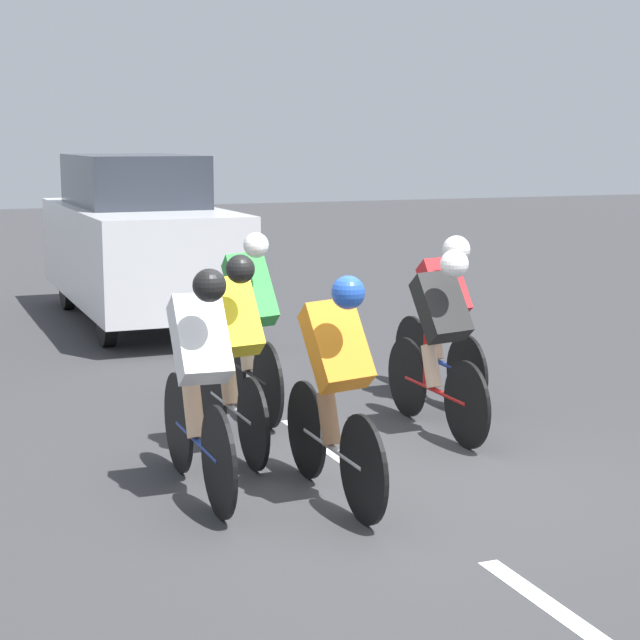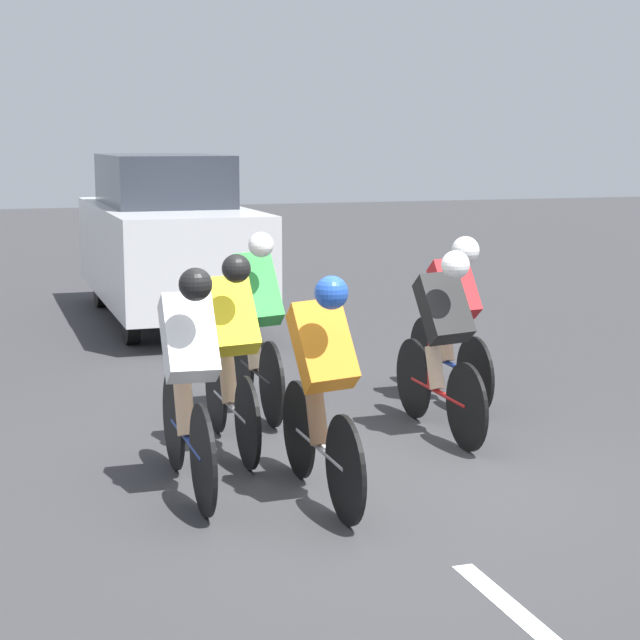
{
  "view_description": "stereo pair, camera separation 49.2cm",
  "coord_description": "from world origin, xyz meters",
  "px_view_note": "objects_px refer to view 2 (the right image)",
  "views": [
    {
      "loc": [
        2.91,
        6.36,
        2.29
      ],
      "look_at": [
        -0.01,
        -0.96,
        0.95
      ],
      "focal_mm": 60.0,
      "sensor_mm": 36.0,
      "label": 1
    },
    {
      "loc": [
        2.45,
        6.53,
        2.29
      ],
      "look_at": [
        -0.01,
        -0.96,
        0.95
      ],
      "focal_mm": 60.0,
      "sensor_mm": 36.0,
      "label": 2
    }
  ],
  "objects_px": {
    "cyclist_green": "(257,320)",
    "cyclist_orange": "(322,384)",
    "cyclist_black": "(442,339)",
    "support_car": "(166,238)",
    "cyclist_red": "(453,314)",
    "cyclist_yellow": "(231,349)",
    "cyclist_white": "(189,377)"
  },
  "relations": [
    {
      "from": "cyclist_black",
      "to": "cyclist_yellow",
      "type": "xyz_separation_m",
      "value": [
        1.65,
        -0.08,
        0.01
      ]
    },
    {
      "from": "cyclist_red",
      "to": "cyclist_yellow",
      "type": "height_order",
      "value": "cyclist_yellow"
    },
    {
      "from": "cyclist_yellow",
      "to": "cyclist_orange",
      "type": "bearing_deg",
      "value": 102.45
    },
    {
      "from": "cyclist_orange",
      "to": "support_car",
      "type": "distance_m",
      "value": 7.2
    },
    {
      "from": "cyclist_green",
      "to": "cyclist_black",
      "type": "xyz_separation_m",
      "value": [
        -1.19,
        1.08,
        -0.03
      ]
    },
    {
      "from": "cyclist_red",
      "to": "support_car",
      "type": "relative_size",
      "value": 0.37
    },
    {
      "from": "cyclist_white",
      "to": "cyclist_black",
      "type": "bearing_deg",
      "value": -160.48
    },
    {
      "from": "cyclist_green",
      "to": "cyclist_orange",
      "type": "distance_m",
      "value": 2.27
    },
    {
      "from": "cyclist_green",
      "to": "cyclist_yellow",
      "type": "xyz_separation_m",
      "value": [
        0.46,
        1.0,
        -0.02
      ]
    },
    {
      "from": "cyclist_orange",
      "to": "cyclist_yellow",
      "type": "bearing_deg",
      "value": -77.55
    },
    {
      "from": "cyclist_black",
      "to": "support_car",
      "type": "height_order",
      "value": "support_car"
    },
    {
      "from": "cyclist_green",
      "to": "support_car",
      "type": "relative_size",
      "value": 0.36
    },
    {
      "from": "cyclist_orange",
      "to": "support_car",
      "type": "relative_size",
      "value": 0.35
    },
    {
      "from": "cyclist_green",
      "to": "support_car",
      "type": "distance_m",
      "value": 4.93
    },
    {
      "from": "cyclist_orange",
      "to": "cyclist_yellow",
      "type": "distance_m",
      "value": 1.3
    },
    {
      "from": "cyclist_orange",
      "to": "cyclist_black",
      "type": "height_order",
      "value": "cyclist_orange"
    },
    {
      "from": "cyclist_red",
      "to": "support_car",
      "type": "distance_m",
      "value": 5.31
    },
    {
      "from": "cyclist_red",
      "to": "cyclist_white",
      "type": "height_order",
      "value": "cyclist_white"
    },
    {
      "from": "cyclist_red",
      "to": "cyclist_black",
      "type": "height_order",
      "value": "cyclist_red"
    },
    {
      "from": "cyclist_green",
      "to": "cyclist_red",
      "type": "bearing_deg",
      "value": 175.59
    },
    {
      "from": "cyclist_green",
      "to": "support_car",
      "type": "height_order",
      "value": "support_car"
    },
    {
      "from": "cyclist_red",
      "to": "cyclist_white",
      "type": "distance_m",
      "value": 3.16
    },
    {
      "from": "cyclist_orange",
      "to": "cyclist_red",
      "type": "xyz_separation_m",
      "value": [
        -1.9,
        -2.13,
        0.02
      ]
    },
    {
      "from": "cyclist_white",
      "to": "cyclist_yellow",
      "type": "bearing_deg",
      "value": -119.94
    },
    {
      "from": "cyclist_green",
      "to": "cyclist_yellow",
      "type": "bearing_deg",
      "value": 65.44
    },
    {
      "from": "cyclist_black",
      "to": "cyclist_yellow",
      "type": "relative_size",
      "value": 1.0
    },
    {
      "from": "cyclist_red",
      "to": "cyclist_black",
      "type": "bearing_deg",
      "value": 60.41
    },
    {
      "from": "support_car",
      "to": "cyclist_white",
      "type": "bearing_deg",
      "value": 81.09
    },
    {
      "from": "cyclist_yellow",
      "to": "cyclist_red",
      "type": "bearing_deg",
      "value": -158.42
    },
    {
      "from": "cyclist_white",
      "to": "cyclist_black",
      "type": "distance_m",
      "value": 2.26
    },
    {
      "from": "cyclist_green",
      "to": "cyclist_orange",
      "type": "height_order",
      "value": "cyclist_green"
    },
    {
      "from": "cyclist_green",
      "to": "cyclist_yellow",
      "type": "distance_m",
      "value": 1.1
    }
  ]
}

